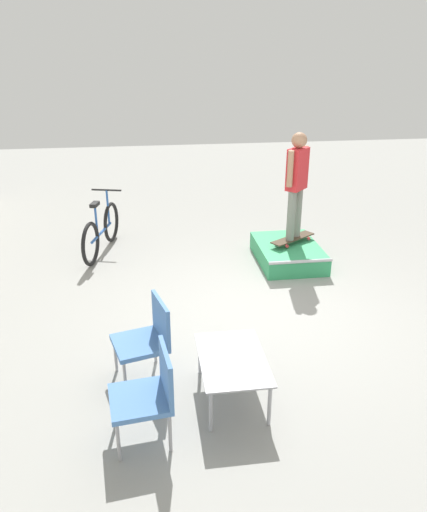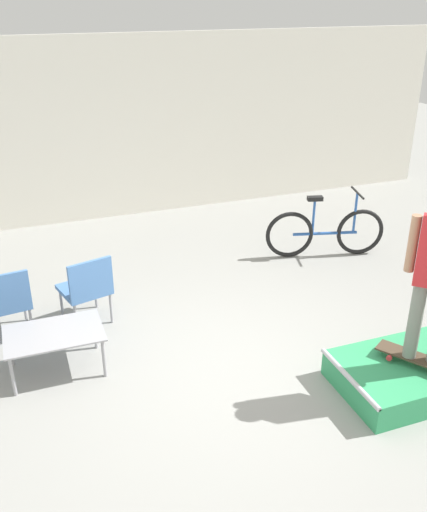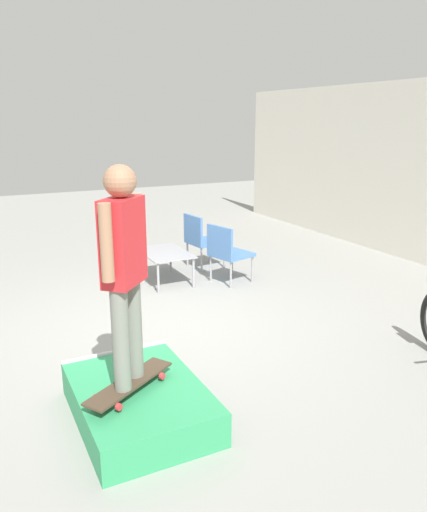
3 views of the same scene
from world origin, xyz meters
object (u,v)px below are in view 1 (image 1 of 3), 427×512
object	(u,v)px
coffee_table	(232,362)
patio_chair_left	(150,391)
bicycle	(101,231)
skateboard_on_ramp	(293,238)
patio_chair_right	(148,336)
skate_ramp_box	(288,253)
person_skater	(297,178)

from	to	relation	value
coffee_table	patio_chair_left	xyz separation A→B (m)	(-0.43, 0.81, 0.08)
coffee_table	bicycle	world-z (taller)	bicycle
skateboard_on_ramp	patio_chair_right	size ratio (longest dim) A/B	0.94
bicycle	skate_ramp_box	bearing A→B (deg)	-90.48
skateboard_on_ramp	patio_chair_left	xyz separation A→B (m)	(-3.72, 2.37, 0.13)
patio_chair_right	coffee_table	bearing A→B (deg)	45.47
patio_chair_left	skateboard_on_ramp	bearing A→B (deg)	140.69
patio_chair_right	bicycle	distance (m)	3.65
person_skater	coffee_table	bearing A→B (deg)	-162.11
skate_ramp_box	bicycle	distance (m)	3.13
person_skater	coffee_table	world-z (taller)	person_skater
person_skater	skateboard_on_ramp	bearing A→B (deg)	52.85
patio_chair_right	patio_chair_left	bearing A→B (deg)	-14.51
skateboard_on_ramp	coffee_table	distance (m)	3.64
person_skater	coffee_table	xyz separation A→B (m)	(-3.29, 1.57, -0.95)
patio_chair_left	bicycle	distance (m)	4.54
patio_chair_right	bicycle	xyz separation A→B (m)	(3.58, 0.72, -0.12)
skate_ramp_box	patio_chair_right	size ratio (longest dim) A/B	1.57
patio_chair_right	skateboard_on_ramp	bearing A→B (deg)	125.25
skateboard_on_ramp	patio_chair_right	world-z (taller)	patio_chair_right
skateboard_on_ramp	person_skater	distance (m)	1.00
person_skater	patio_chair_left	world-z (taller)	person_skater
bicycle	patio_chair_left	bearing A→B (deg)	-156.07
skate_ramp_box	patio_chair_right	world-z (taller)	patio_chair_right
skate_ramp_box	patio_chair_left	bearing A→B (deg)	147.95
coffee_table	bicycle	distance (m)	4.32
coffee_table	skateboard_on_ramp	bearing A→B (deg)	-25.50
skateboard_on_ramp	bicycle	bearing A→B (deg)	133.75
skate_ramp_box	patio_chair_left	size ratio (longest dim) A/B	1.57
skateboard_on_ramp	patio_chair_left	bearing A→B (deg)	-155.01
coffee_table	patio_chair_right	bearing A→B (deg)	60.12
patio_chair_left	bicycle	world-z (taller)	bicycle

